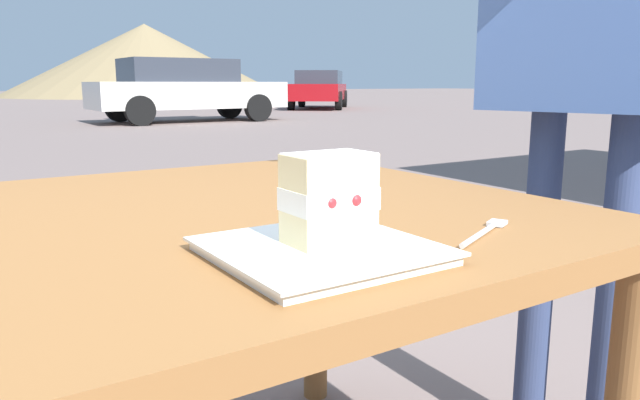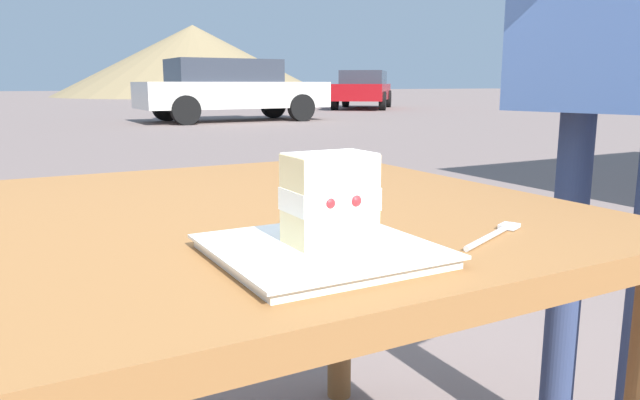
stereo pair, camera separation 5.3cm
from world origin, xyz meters
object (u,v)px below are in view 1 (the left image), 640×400
Objects in this scene: patio_table at (147,269)px; parked_car_far at (319,88)px; dessert_fork at (485,231)px; parked_car_near at (186,89)px; cake_slice at (329,198)px; dessert_plate at (320,251)px.

parked_car_far is (-12.09, -18.01, 0.11)m from patio_table.
parked_car_near reaches higher than dessert_fork.
dessert_fork is at bearing 172.00° from cake_slice.
parked_car_near is at bearing -110.15° from cake_slice.
dessert_plate is 0.07m from cake_slice.
parked_car_near is at bearing 34.55° from parked_car_far.
cake_slice is (-0.13, 0.34, 0.16)m from patio_table.
parked_car_near is (-4.96, -13.53, 0.01)m from cake_slice.
dessert_fork is 0.04× the size of parked_car_far.
dessert_plate reaches higher than patio_table.
dessert_plate is 1.58× the size of dessert_fork.
parked_car_near is 1.00× the size of parked_car_far.
dessert_plate is (-0.11, 0.34, 0.09)m from patio_table.
parked_car_far reaches higher than patio_table.
cake_slice is at bearing 111.08° from patio_table.
patio_table is 5.36× the size of dessert_plate.
patio_table is 0.30× the size of parked_car_far.
dessert_fork reaches higher than patio_table.
patio_table is 12.30× the size of cake_slice.
parked_car_near is at bearing -110.20° from dessert_plate.
dessert_fork is (-0.25, 0.03, -0.07)m from cake_slice.
cake_slice is 0.26m from dessert_fork.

